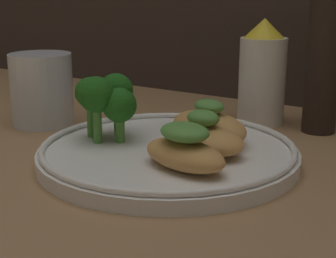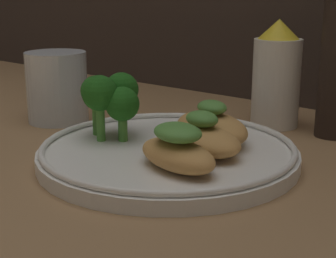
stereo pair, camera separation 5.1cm
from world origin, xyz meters
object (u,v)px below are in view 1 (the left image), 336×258
at_px(plate, 168,152).
at_px(broccoli_bunch, 106,97).
at_px(sauce_bottle, 262,74).
at_px(drinking_glass, 42,89).
at_px(pepper_grinder, 324,60).

relative_size(plate, broccoli_bunch, 3.59).
relative_size(sauce_bottle, drinking_glass, 1.47).
bearing_deg(drinking_glass, pepper_grinder, 27.21).
xyz_separation_m(sauce_bottle, drinking_glass, (-0.23, -0.16, -0.02)).
height_order(broccoli_bunch, drinking_glass, drinking_glass).
distance_m(broccoli_bunch, sauce_bottle, 0.22).
relative_size(pepper_grinder, drinking_glass, 2.08).
distance_m(broccoli_bunch, pepper_grinder, 0.26).
bearing_deg(sauce_bottle, broccoli_bunch, -113.63).
bearing_deg(pepper_grinder, drinking_glass, -152.79).
height_order(broccoli_bunch, sauce_bottle, sauce_bottle).
height_order(sauce_bottle, drinking_glass, sauce_bottle).
xyz_separation_m(plate, pepper_grinder, (0.09, 0.19, 0.08)).
distance_m(plate, pepper_grinder, 0.23).
xyz_separation_m(plate, sauce_bottle, (0.02, 0.19, 0.05)).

